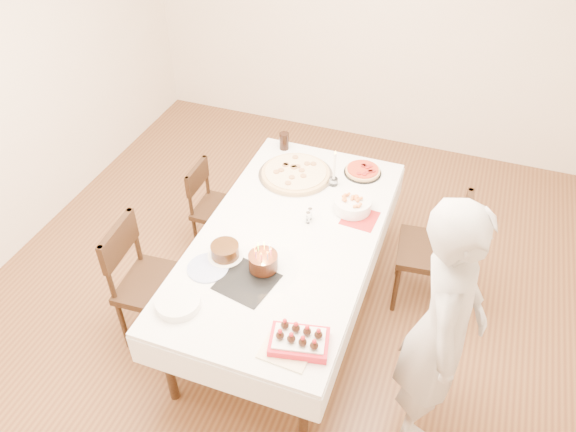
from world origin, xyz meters
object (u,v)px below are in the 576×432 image
(dining_table, at_px, (288,275))
(chair_left_dessert, at_px, (156,285))
(birthday_cake, at_px, (263,258))
(pizza_white, at_px, (296,173))
(cola_glass, at_px, (284,141))
(chair_right_savory, at_px, (429,251))
(strawberry_box, at_px, (299,341))
(layer_cake, at_px, (225,251))
(person, at_px, (443,328))
(taper_candle, at_px, (334,168))
(chair_left_savory, at_px, (219,209))
(pizza_pepperoni, at_px, (363,171))
(pasta_bowl, at_px, (352,204))

(dining_table, relative_size, chair_left_dessert, 2.23)
(dining_table, relative_size, birthday_cake, 11.68)
(pizza_white, relative_size, cola_glass, 3.98)
(cola_glass, bearing_deg, chair_right_savory, -20.79)
(strawberry_box, bearing_deg, birthday_cake, 130.24)
(dining_table, distance_m, chair_left_dessert, 0.91)
(chair_right_savory, bearing_deg, dining_table, -158.18)
(layer_cake, distance_m, birthday_cake, 0.27)
(person, height_order, taper_candle, person)
(chair_left_savory, height_order, strawberry_box, strawberry_box)
(chair_right_savory, bearing_deg, pizza_pepperoni, 142.23)
(taper_candle, xyz_separation_m, strawberry_box, (0.24, -1.45, -0.11))
(person, xyz_separation_m, layer_cake, (-1.38, 0.20, -0.06))
(dining_table, height_order, chair_right_savory, chair_right_savory)
(chair_left_dessert, bearing_deg, layer_cake, -163.65)
(person, relative_size, layer_cake, 7.45)
(chair_right_savory, xyz_separation_m, birthday_cake, (-0.94, -0.82, 0.37))
(pizza_white, relative_size, layer_cake, 2.45)
(taper_candle, bearing_deg, chair_left_savory, -169.13)
(chair_right_savory, relative_size, taper_candle, 3.12)
(pizza_white, bearing_deg, pasta_bowl, -25.85)
(chair_right_savory, distance_m, pasta_bowl, 0.66)
(pasta_bowl, relative_size, layer_cake, 1.15)
(pizza_pepperoni, distance_m, layer_cake, 1.32)
(chair_left_savory, bearing_deg, strawberry_box, 130.69)
(chair_left_dessert, bearing_deg, taper_candle, -132.05)
(person, distance_m, pasta_bowl, 1.19)
(chair_left_dessert, height_order, pasta_bowl, chair_left_dessert)
(pizza_pepperoni, distance_m, taper_candle, 0.30)
(cola_glass, distance_m, strawberry_box, 1.93)
(chair_right_savory, height_order, pasta_bowl, chair_right_savory)
(person, xyz_separation_m, taper_candle, (-0.95, 1.16, 0.04))
(pasta_bowl, height_order, birthday_cake, birthday_cake)
(chair_left_dessert, xyz_separation_m, pizza_pepperoni, (1.05, 1.35, 0.29))
(chair_left_dessert, distance_m, person, 1.88)
(person, height_order, birthday_cake, person)
(person, bearing_deg, pizza_white, 45.80)
(dining_table, distance_m, layer_cake, 0.61)
(pasta_bowl, bearing_deg, cola_glass, 141.88)
(pizza_pepperoni, relative_size, cola_glass, 2.01)
(pasta_bowl, distance_m, taper_candle, 0.33)
(pizza_white, height_order, birthday_cake, birthday_cake)
(cola_glass, distance_m, birthday_cake, 1.35)
(pizza_white, distance_m, pizza_pepperoni, 0.51)
(person, relative_size, cola_glass, 12.09)
(chair_right_savory, bearing_deg, birthday_cake, -145.17)
(pizza_pepperoni, bearing_deg, birthday_cake, -105.47)
(dining_table, relative_size, strawberry_box, 6.69)
(taper_candle, relative_size, layer_cake, 1.32)
(chair_left_dessert, height_order, person, person)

